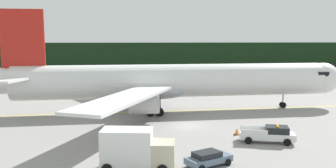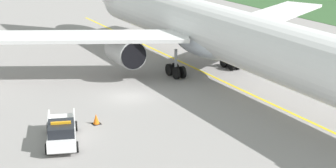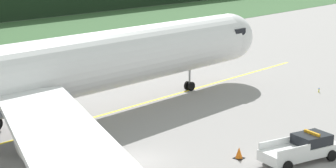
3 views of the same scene
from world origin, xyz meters
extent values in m
plane|color=gray|center=(0.00, 0.00, 0.00)|extent=(320.00, 320.00, 0.00)
cube|color=yellow|center=(0.18, 9.90, 0.00)|extent=(75.57, 2.01, 0.01)
cylinder|color=silver|center=(0.18, 9.90, 4.72)|extent=(47.34, 6.11, 5.04)
ellipsoid|color=silver|center=(-2.18, 9.95, 3.34)|extent=(10.58, 5.53, 2.77)
cube|color=silver|center=(-7.22, 21.63, 4.09)|extent=(13.33, 21.11, 0.35)
cylinder|color=#ACACAC|center=(-4.94, 17.86, 2.69)|extent=(3.95, 2.85, 2.76)
cylinder|color=black|center=(-2.95, 17.81, 2.69)|extent=(0.18, 2.54, 2.54)
cube|color=silver|center=(-7.74, -1.48, 4.09)|extent=(14.09, 20.87, 0.35)
cylinder|color=#ACACAC|center=(-5.30, 2.18, 2.69)|extent=(3.95, 2.85, 2.76)
cylinder|color=black|center=(-3.30, 2.14, 2.69)|extent=(0.18, 2.54, 2.54)
cylinder|color=gray|center=(-3.11, 13.25, 1.70)|extent=(0.28, 0.28, 2.20)
cylinder|color=black|center=(-2.42, 12.89, 0.60)|extent=(1.21, 0.33, 1.20)
cylinder|color=black|center=(-2.40, 13.59, 0.60)|extent=(1.21, 0.33, 1.20)
cylinder|color=black|center=(-3.82, 12.92, 0.60)|extent=(1.21, 0.33, 1.20)
cylinder|color=black|center=(-3.80, 13.62, 0.60)|extent=(1.21, 0.33, 1.20)
cylinder|color=gray|center=(-3.26, 6.70, 1.70)|extent=(0.28, 0.28, 2.20)
cylinder|color=black|center=(-2.55, 7.04, 0.60)|extent=(1.21, 0.33, 1.20)
cylinder|color=black|center=(-2.57, 6.34, 0.60)|extent=(1.21, 0.33, 1.20)
cylinder|color=black|center=(-3.95, 7.07, 0.60)|extent=(1.21, 0.33, 1.20)
cylinder|color=black|center=(-3.96, 6.37, 0.60)|extent=(1.21, 0.33, 1.20)
cube|color=white|center=(6.77, -8.61, 0.73)|extent=(6.10, 3.78, 0.70)
cube|color=black|center=(7.75, -8.96, 1.43)|extent=(2.78, 2.47, 0.70)
cube|color=white|center=(5.77, -7.27, 1.31)|extent=(2.65, 1.03, 0.45)
cube|color=white|center=(5.15, -9.01, 1.31)|extent=(2.65, 1.03, 0.45)
cube|color=orange|center=(7.75, -8.96, 1.86)|extent=(0.65, 1.36, 0.16)
cylinder|color=black|center=(8.95, -8.33, 0.38)|extent=(0.80, 0.48, 0.76)
cylinder|color=black|center=(8.28, -10.21, 0.38)|extent=(0.80, 0.48, 0.76)
cylinder|color=black|center=(5.25, -7.01, 0.38)|extent=(0.80, 0.48, 0.76)
cylinder|color=black|center=(4.58, -8.89, 0.38)|extent=(0.80, 0.48, 0.76)
cube|color=black|center=(4.72, -5.13, 0.01)|extent=(0.65, 0.65, 0.03)
cone|color=orange|center=(4.72, -5.13, 0.42)|extent=(0.50, 0.50, 0.78)
cylinder|color=yellow|center=(-24.62, -1.03, 0.14)|extent=(0.10, 0.10, 0.29)
sphere|color=blue|center=(-24.62, -1.03, 0.34)|extent=(0.12, 0.12, 0.12)
camera|label=1|loc=(-10.08, -43.35, 10.85)|focal=38.09mm
camera|label=2|loc=(42.52, -20.26, 15.88)|focal=59.64mm
camera|label=3|loc=(-26.89, -25.13, 13.84)|focal=61.45mm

